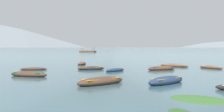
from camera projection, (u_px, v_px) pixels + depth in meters
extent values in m
plane|color=#385660|center=(130.00, 47.00, 1503.57)|extent=(6000.00, 6000.00, 0.00)
cone|color=#4C5B56|center=(89.00, 18.00, 2170.95)|extent=(1254.21, 1254.21, 487.05)
cone|color=slate|center=(193.00, 15.00, 1875.08)|extent=(1900.92, 1900.92, 479.61)
ellipsoid|color=#4C3323|center=(29.00, 74.00, 24.22)|extent=(4.15, 2.22, 0.62)
cube|color=#197A56|center=(29.00, 72.00, 24.21)|extent=(2.99, 1.60, 0.05)
cube|color=#4C3323|center=(29.00, 72.00, 24.21)|extent=(0.29, 0.86, 0.04)
ellipsoid|color=brown|center=(174.00, 66.00, 36.03)|extent=(4.11, 3.26, 0.52)
cube|color=#B7B2A3|center=(174.00, 64.00, 36.03)|extent=(2.96, 2.35, 0.05)
cube|color=brown|center=(174.00, 64.00, 36.03)|extent=(0.48, 0.66, 0.04)
ellipsoid|color=#4C3323|center=(101.00, 81.00, 19.20)|extent=(4.00, 4.03, 0.69)
cube|color=orange|center=(101.00, 79.00, 19.20)|extent=(2.88, 2.90, 0.05)
cube|color=#4C3323|center=(101.00, 78.00, 19.19)|extent=(0.75, 0.74, 0.04)
ellipsoid|color=brown|center=(162.00, 68.00, 31.00)|extent=(3.95, 2.82, 0.61)
cube|color=#28519E|center=(162.00, 67.00, 30.99)|extent=(2.84, 2.03, 0.05)
cube|color=brown|center=(162.00, 66.00, 30.99)|extent=(0.45, 0.76, 0.04)
ellipsoid|color=navy|center=(115.00, 70.00, 29.26)|extent=(2.45, 2.80, 0.43)
cube|color=#197A56|center=(115.00, 69.00, 29.26)|extent=(1.77, 2.02, 0.05)
cube|color=navy|center=(115.00, 69.00, 29.26)|extent=(0.44, 0.38, 0.04)
ellipsoid|color=brown|center=(211.00, 67.00, 32.99)|extent=(2.73, 3.29, 0.47)
cube|color=#B7B2A3|center=(211.00, 66.00, 32.98)|extent=(1.97, 2.37, 0.05)
cube|color=brown|center=(211.00, 66.00, 32.98)|extent=(0.53, 0.42, 0.04)
ellipsoid|color=brown|center=(82.00, 63.00, 40.56)|extent=(1.25, 3.87, 0.52)
cube|color=#B7B2A3|center=(82.00, 62.00, 40.56)|extent=(0.90, 2.79, 0.05)
cube|color=brown|center=(82.00, 62.00, 40.55)|extent=(0.78, 0.10, 0.04)
ellipsoid|color=#4C3323|center=(34.00, 69.00, 30.82)|extent=(3.29, 1.52, 0.41)
cube|color=#28519E|center=(34.00, 68.00, 30.82)|extent=(2.37, 1.09, 0.05)
cube|color=#4C3323|center=(34.00, 68.00, 30.82)|extent=(0.20, 0.53, 0.04)
ellipsoid|color=navy|center=(166.00, 81.00, 19.52)|extent=(3.73, 3.98, 0.70)
cube|color=olive|center=(166.00, 78.00, 19.51)|extent=(2.68, 2.87, 0.05)
cube|color=navy|center=(166.00, 77.00, 19.51)|extent=(0.71, 0.64, 0.04)
ellipsoid|color=#2D2826|center=(91.00, 68.00, 31.28)|extent=(3.44, 1.93, 0.52)
cube|color=orange|center=(91.00, 67.00, 31.27)|extent=(2.48, 1.39, 0.05)
cube|color=#2D2826|center=(91.00, 67.00, 31.27)|extent=(0.27, 0.59, 0.04)
cube|color=brown|center=(88.00, 52.00, 134.22)|extent=(9.22, 5.99, 0.90)
cylinder|color=#4C4742|center=(81.00, 49.00, 134.78)|extent=(0.10, 0.10, 1.80)
cylinder|color=#4C4742|center=(84.00, 49.00, 136.65)|extent=(0.10, 0.10, 1.80)
cylinder|color=#4C4742|center=(92.00, 49.00, 131.72)|extent=(0.10, 0.10, 1.80)
cylinder|color=#4C4742|center=(94.00, 49.00, 133.59)|extent=(0.10, 0.10, 1.80)
cube|color=#9E998E|center=(88.00, 48.00, 134.15)|extent=(7.75, 5.03, 0.12)
ellipsoid|color=#38662D|center=(200.00, 100.00, 13.58)|extent=(3.89, 3.54, 0.14)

